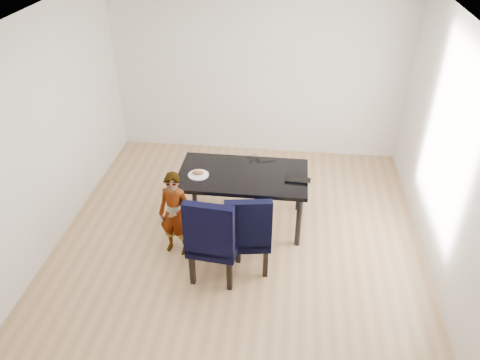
# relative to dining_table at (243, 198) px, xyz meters

# --- Properties ---
(floor) EXTENTS (4.50, 5.00, 0.01)m
(floor) POSITION_rel_dining_table_xyz_m (0.00, -0.50, -0.38)
(floor) COLOR tan
(floor) RESTS_ON ground
(ceiling) EXTENTS (4.50, 5.00, 0.01)m
(ceiling) POSITION_rel_dining_table_xyz_m (0.00, -0.50, 2.33)
(ceiling) COLOR white
(ceiling) RESTS_ON wall_back
(wall_back) EXTENTS (4.50, 0.01, 2.70)m
(wall_back) POSITION_rel_dining_table_xyz_m (0.00, 2.00, 0.98)
(wall_back) COLOR silver
(wall_back) RESTS_ON ground
(wall_front) EXTENTS (4.50, 0.01, 2.70)m
(wall_front) POSITION_rel_dining_table_xyz_m (0.00, -3.00, 0.98)
(wall_front) COLOR silver
(wall_front) RESTS_ON ground
(wall_left) EXTENTS (0.01, 5.00, 2.70)m
(wall_left) POSITION_rel_dining_table_xyz_m (-2.25, -0.50, 0.98)
(wall_left) COLOR white
(wall_left) RESTS_ON ground
(wall_right) EXTENTS (0.01, 5.00, 2.70)m
(wall_right) POSITION_rel_dining_table_xyz_m (2.25, -0.50, 0.98)
(wall_right) COLOR white
(wall_right) RESTS_ON ground
(dining_table) EXTENTS (1.60, 0.90, 0.75)m
(dining_table) POSITION_rel_dining_table_xyz_m (0.00, 0.00, 0.00)
(dining_table) COLOR black
(dining_table) RESTS_ON floor
(chair_left) EXTENTS (0.58, 0.60, 1.11)m
(chair_left) POSITION_rel_dining_table_xyz_m (-0.20, -0.97, 0.18)
(chair_left) COLOR black
(chair_left) RESTS_ON floor
(chair_right) EXTENTS (0.58, 0.60, 1.05)m
(chair_right) POSITION_rel_dining_table_xyz_m (0.14, -0.79, 0.15)
(chair_right) COLOR black
(chair_right) RESTS_ON floor
(child) EXTENTS (0.43, 0.32, 1.09)m
(child) POSITION_rel_dining_table_xyz_m (-0.72, -0.65, 0.17)
(child) COLOR orange
(child) RESTS_ON floor
(plate) EXTENTS (0.25, 0.25, 0.01)m
(plate) POSITION_rel_dining_table_xyz_m (-0.54, -0.10, 0.38)
(plate) COLOR silver
(plate) RESTS_ON dining_table
(sandwich) EXTENTS (0.15, 0.08, 0.06)m
(sandwich) POSITION_rel_dining_table_xyz_m (-0.55, -0.10, 0.42)
(sandwich) COLOR #9F5D38
(sandwich) RESTS_ON plate
(laptop) EXTENTS (0.32, 0.22, 0.02)m
(laptop) POSITION_rel_dining_table_xyz_m (0.68, -0.04, 0.39)
(laptop) COLOR black
(laptop) RESTS_ON dining_table
(cable_tangle) EXTENTS (0.16, 0.16, 0.01)m
(cable_tangle) POSITION_rel_dining_table_xyz_m (0.12, 0.31, 0.38)
(cable_tangle) COLOR black
(cable_tangle) RESTS_ON dining_table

